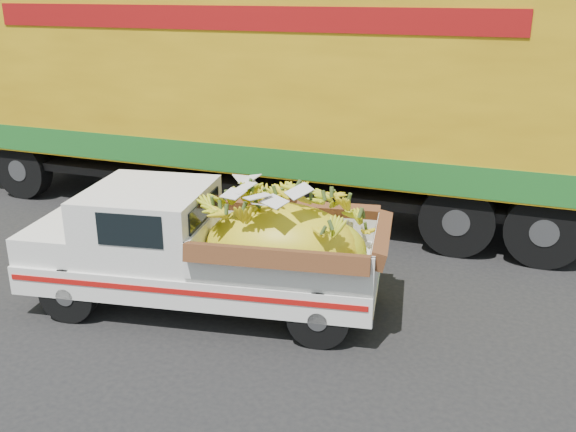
% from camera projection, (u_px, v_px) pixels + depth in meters
% --- Properties ---
extents(ground, '(100.00, 100.00, 0.00)m').
position_uv_depth(ground, '(260.00, 310.00, 7.95)').
color(ground, black).
rests_on(ground, ground).
extents(curb, '(60.00, 0.25, 0.15)m').
position_uv_depth(curb, '(356.00, 173.00, 13.53)').
color(curb, gray).
rests_on(curb, ground).
extents(sidewalk, '(60.00, 4.00, 0.14)m').
position_uv_depth(sidewalk, '(372.00, 150.00, 15.42)').
color(sidewalk, gray).
rests_on(sidewalk, ground).
extents(building_left, '(18.00, 6.00, 5.00)m').
position_uv_depth(building_left, '(174.00, 26.00, 22.08)').
color(building_left, gray).
rests_on(building_left, ground).
extents(pickup_truck, '(4.41, 1.97, 1.50)m').
position_uv_depth(pickup_truck, '(229.00, 248.00, 7.74)').
color(pickup_truck, black).
rests_on(pickup_truck, ground).
extents(semi_trailer, '(12.04, 3.31, 3.80)m').
position_uv_depth(semi_trailer, '(264.00, 90.00, 10.94)').
color(semi_trailer, black).
rests_on(semi_trailer, ground).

